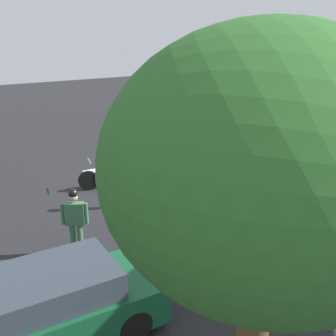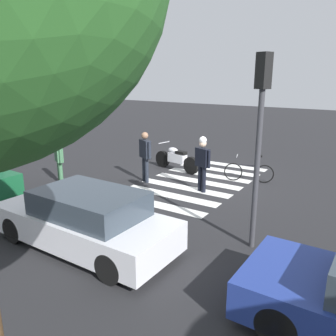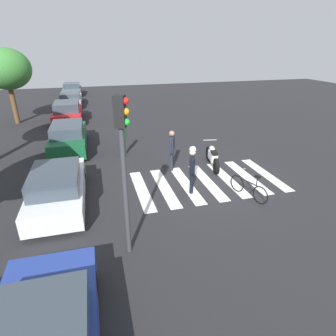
# 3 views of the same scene
# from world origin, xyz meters

# --- Properties ---
(ground_plane) EXTENTS (60.00, 60.00, 0.00)m
(ground_plane) POSITION_xyz_m (0.00, 0.00, 0.00)
(ground_plane) COLOR #232326
(police_motorcycle) EXTENTS (2.20, 0.73, 1.06)m
(police_motorcycle) POSITION_xyz_m (1.38, -0.82, 0.47)
(police_motorcycle) COLOR black
(police_motorcycle) RESTS_ON ground_plane
(leaning_bicycle) EXTENTS (1.67, 0.64, 0.99)m
(leaning_bicycle) POSITION_xyz_m (-1.57, -0.92, 0.37)
(leaning_bicycle) COLOR black
(leaning_bicycle) RESTS_ON ground_plane
(officer_on_foot) EXTENTS (0.65, 0.40, 1.79)m
(officer_on_foot) POSITION_xyz_m (1.53, 1.07, 1.04)
(officer_on_foot) COLOR #1E232D
(officer_on_foot) RESTS_ON ground_plane
(officer_by_motorcycle) EXTENTS (0.65, 0.36, 1.83)m
(officer_by_motorcycle) POSITION_xyz_m (-0.65, 0.93, 1.06)
(officer_by_motorcycle) COLOR black
(officer_by_motorcycle) RESTS_ON ground_plane
(pedestrian_bystander) EXTENTS (0.59, 0.39, 1.73)m
(pedestrian_bystander) POSITION_xyz_m (3.90, 2.84, 0.99)
(pedestrian_bystander) COLOR #3F724C
(pedestrian_bystander) RESTS_ON ground_plane
(crosswalk_stripes) EXTENTS (3.33, 5.85, 0.01)m
(crosswalk_stripes) POSITION_xyz_m (0.00, -0.00, 0.00)
(crosswalk_stripes) COLOR silver
(crosswalk_stripes) RESTS_ON ground_plane
(car_white_van) EXTENTS (4.33, 1.79, 1.32)m
(car_white_van) POSITION_xyz_m (-0.19, 5.65, 0.63)
(car_white_van) COLOR black
(car_white_van) RESTS_ON ground_plane
(car_green_compact) EXTENTS (4.50, 1.78, 1.42)m
(car_green_compact) POSITION_xyz_m (5.52, 5.51, 0.68)
(car_green_compact) COLOR black
(car_green_compact) RESTS_ON ground_plane
(car_red_convertible) EXTENTS (4.43, 1.95, 1.40)m
(car_red_convertible) POSITION_xyz_m (11.80, 5.82, 0.67)
(car_red_convertible) COLOR black
(car_red_convertible) RESTS_ON ground_plane
(car_silver_sedan) EXTENTS (4.68, 1.90, 1.18)m
(car_silver_sedan) POSITION_xyz_m (17.67, 5.82, 0.57)
(car_silver_sedan) COLOR black
(car_silver_sedan) RESTS_ON ground_plane
(car_grey_coupe) EXTENTS (3.95, 1.88, 1.30)m
(car_grey_coupe) POSITION_xyz_m (23.60, 5.86, 0.62)
(car_grey_coupe) COLOR black
(car_grey_coupe) RESTS_ON ground_plane
(traffic_light_pole) EXTENTS (0.31, 0.36, 4.14)m
(traffic_light_pole) POSITION_xyz_m (-3.31, 3.65, 2.79)
(traffic_light_pole) COLOR #38383D
(traffic_light_pole) RESTS_ON ground_plane
(street_tree_end) EXTENTS (3.12, 3.12, 4.96)m
(street_tree_end) POSITION_xyz_m (12.20, 9.27, 3.61)
(street_tree_end) COLOR brown
(street_tree_end) RESTS_ON ground_plane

